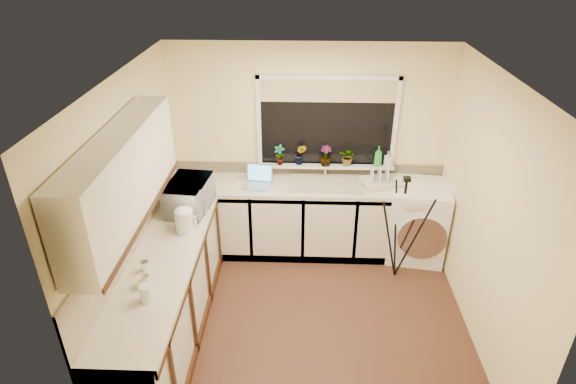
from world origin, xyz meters
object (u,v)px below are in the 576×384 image
Objects in this scene: plant_b at (300,154)px; plant_c at (326,156)px; laptop at (258,180)px; plant_d at (348,157)px; soap_bottle_clear at (388,159)px; plant_a at (279,155)px; tripod at (400,229)px; soap_bottle_green at (378,156)px; glass_jug at (146,293)px; cup_left at (144,281)px; microwave at (189,195)px; kettle at (185,221)px; steel_jar at (145,266)px; cup_back at (399,179)px; dish_rack at (380,183)px; washing_machine at (417,221)px.

plant_b is 0.30m from plant_c.
laptop is 1.57× the size of plant_d.
soap_bottle_clear is (0.72, 0.01, -0.03)m from plant_c.
plant_a is at bearing 51.69° from laptop.
soap_bottle_green is (-0.20, 0.69, 0.54)m from tripod.
glass_jug is 0.67× the size of plant_d.
cup_left is (-1.24, -2.07, -0.23)m from plant_b.
plant_b is (1.14, 0.83, 0.12)m from microwave.
kettle is 0.66m from steel_jar.
plant_c is 0.26m from plant_d.
plant_a is at bearing -42.29° from microwave.
soap_bottle_green reaches higher than cup_back.
steel_jar is 2.89m from soap_bottle_green.
plant_a reaches higher than steel_jar.
soap_bottle_green is (2.04, 0.81, 0.11)m from microwave.
plant_b is at bearing 55.45° from steel_jar.
steel_jar is 2.98m from soap_bottle_clear.
kettle is 2.45m from soap_bottle_clear.
plant_d reaches higher than steel_jar.
plant_d is at bearing 21.23° from laptop.
plant_d is (0.56, -0.01, -0.02)m from plant_b.
cup_back reaches higher than dish_rack.
glass_jug is (-2.10, -2.03, 0.04)m from dish_rack.
glass_jug is 1.42m from microwave.
soap_bottle_green is (-0.48, 0.26, 0.71)m from washing_machine.
steel_jar is at bearing -139.68° from soap_bottle_green.
glass_jug is (-0.08, -0.99, -0.04)m from kettle.
plant_a is 1.15m from soap_bottle_green.
laptop is at bearing -166.76° from plant_d.
plant_b is at bearing 170.08° from tripod.
washing_machine is 2.16× the size of dish_rack.
plant_a is 2.29m from cup_left.
tripod reaches higher than steel_jar.
glass_jug reaches higher than cup_back.
kettle reaches higher than cup_left.
dish_rack is 0.74× the size of microwave.
steel_jar is at bearing 177.52° from microwave.
kettle reaches higher than laptop.
steel_jar is at bearing 105.08° from cup_left.
dish_rack is 0.30m from soap_bottle_clear.
microwave is 2.30m from soap_bottle_clear.
dish_rack is at bearing 44.06° from glass_jug.
cup_left is (-0.10, -1.25, -0.11)m from microwave.
cup_back is (0.22, 0.06, 0.02)m from dish_rack.
plant_d is (0.80, 0.02, -0.02)m from plant_a.
steel_jar is 0.40× the size of plant_c.
dish_rack is 2.35× the size of soap_bottle_clear.
steel_jar is 0.45× the size of plant_d.
washing_machine is at bearing 37.66° from glass_jug.
microwave reaches higher than cup_left.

